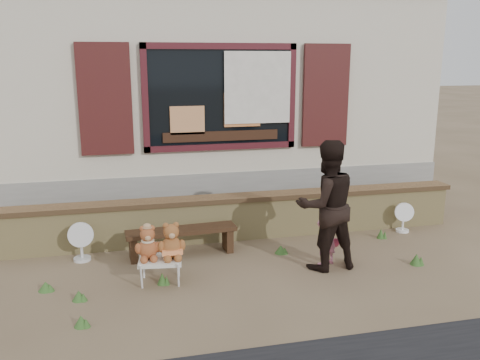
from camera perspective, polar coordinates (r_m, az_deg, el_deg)
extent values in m
plane|color=brown|center=(6.87, 1.16, -9.29)|extent=(80.00, 80.00, 0.00)
cube|color=#BDB298|center=(10.75, -4.88, 12.05)|extent=(8.00, 5.00, 3.20)
cube|color=gray|center=(10.98, -4.67, 1.56)|extent=(8.04, 5.04, 0.80)
cube|color=black|center=(8.28, -2.20, 9.26)|extent=(2.30, 0.04, 1.50)
cube|color=#45141A|center=(8.24, -2.23, 14.80)|extent=(2.50, 0.08, 0.10)
cube|color=#45141A|center=(8.35, -2.13, 3.77)|extent=(2.50, 0.08, 0.10)
cube|color=#45141A|center=(8.11, -10.63, 8.95)|extent=(0.10, 0.08, 1.70)
cube|color=#45141A|center=(8.57, 5.83, 9.34)|extent=(0.10, 0.08, 1.70)
cube|color=#380F16|center=(8.10, -14.91, 8.73)|extent=(0.80, 0.07, 1.70)
cube|color=#380F16|center=(8.77, 9.61, 9.32)|extent=(0.80, 0.07, 1.70)
cube|color=beige|center=(8.34, 2.00, 10.32)|extent=(1.10, 0.02, 1.15)
cube|color=black|center=(8.32, -2.13, 4.98)|extent=(1.90, 0.06, 0.16)
cube|color=tan|center=(8.19, -5.94, 6.69)|extent=(0.55, 0.06, 0.45)
cube|color=#E08447|center=(8.34, 0.23, 7.92)|extent=(0.60, 0.06, 0.55)
cube|color=tan|center=(7.68, -0.69, -4.41)|extent=(7.00, 0.30, 0.60)
cube|color=brown|center=(7.58, -0.69, -2.04)|extent=(7.10, 0.36, 0.07)
cube|color=black|center=(7.04, -6.60, -5.66)|extent=(1.53, 0.41, 0.06)
cube|color=black|center=(7.04, -11.89, -7.61)|extent=(0.11, 0.29, 0.32)
cube|color=black|center=(7.25, -1.38, -6.68)|extent=(0.11, 0.29, 0.32)
cube|color=silver|center=(6.28, -8.94, -8.81)|extent=(0.56, 0.51, 0.04)
cylinder|color=silver|center=(6.17, -10.99, -10.87)|extent=(0.03, 0.03, 0.27)
cylinder|color=silver|center=(6.15, -6.92, -10.81)|extent=(0.03, 0.03, 0.27)
cylinder|color=silver|center=(6.53, -10.73, -9.47)|extent=(0.03, 0.03, 0.27)
cylinder|color=silver|center=(6.51, -6.90, -9.40)|extent=(0.03, 0.03, 0.27)
imported|color=pink|center=(6.75, 9.71, -5.68)|extent=(0.40, 0.34, 0.93)
imported|color=black|center=(6.55, 9.67, -2.82)|extent=(0.87, 0.70, 1.68)
cylinder|color=silver|center=(7.26, -17.28, -8.45)|extent=(0.23, 0.23, 0.04)
cylinder|color=silver|center=(7.21, -17.36, -7.37)|extent=(0.04, 0.04, 0.29)
cylinder|color=silver|center=(7.14, -17.48, -5.80)|extent=(0.34, 0.15, 0.34)
cylinder|color=white|center=(8.44, 17.76, -5.42)|extent=(0.20, 0.20, 0.04)
cylinder|color=white|center=(8.40, 17.82, -4.59)|extent=(0.03, 0.03, 0.26)
cylinder|color=white|center=(8.35, 17.91, -3.39)|extent=(0.31, 0.18, 0.30)
cone|color=#355D25|center=(8.02, 15.53, -5.80)|extent=(0.12, 0.12, 0.15)
cone|color=#355D25|center=(5.59, -17.42, -14.86)|extent=(0.15, 0.15, 0.12)
cone|color=#355D25|center=(6.50, -20.99, -11.07)|extent=(0.18, 0.18, 0.11)
cone|color=#355D25|center=(6.30, -8.73, -10.88)|extent=(0.12, 0.12, 0.15)
cone|color=#355D25|center=(7.18, 4.59, -7.76)|extent=(0.17, 0.17, 0.12)
cone|color=#355D25|center=(6.14, -17.65, -12.25)|extent=(0.15, 0.15, 0.12)
cone|color=#355D25|center=(7.17, 19.18, -8.40)|extent=(0.16, 0.16, 0.15)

